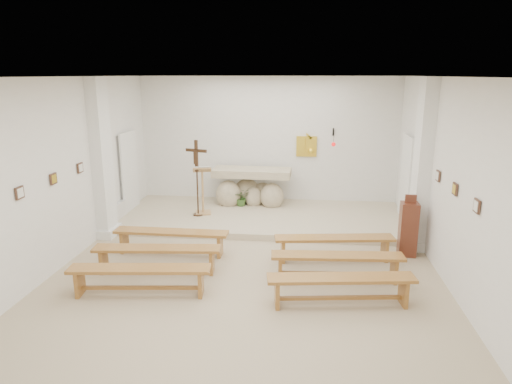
# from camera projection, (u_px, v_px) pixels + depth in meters

# --- Properties ---
(ground) EXTENTS (7.00, 10.00, 0.00)m
(ground) POSITION_uv_depth(u_px,v_px,m) (244.00, 281.00, 8.06)
(ground) COLOR tan
(ground) RESTS_ON ground
(wall_left) EXTENTS (0.02, 10.00, 3.50)m
(wall_left) POSITION_uv_depth(u_px,v_px,m) (46.00, 180.00, 7.98)
(wall_left) COLOR white
(wall_left) RESTS_ON ground
(wall_right) EXTENTS (0.02, 10.00, 3.50)m
(wall_right) POSITION_uv_depth(u_px,v_px,m) (460.00, 190.00, 7.25)
(wall_right) COLOR white
(wall_right) RESTS_ON ground
(wall_back) EXTENTS (7.00, 0.02, 3.50)m
(wall_back) POSITION_uv_depth(u_px,v_px,m) (268.00, 142.00, 12.42)
(wall_back) COLOR white
(wall_back) RESTS_ON ground
(ceiling) EXTENTS (7.00, 10.00, 0.02)m
(ceiling) POSITION_uv_depth(u_px,v_px,m) (242.00, 77.00, 7.18)
(ceiling) COLOR silver
(ceiling) RESTS_ON wall_back
(sanctuary_platform) EXTENTS (6.98, 3.00, 0.15)m
(sanctuary_platform) POSITION_uv_depth(u_px,v_px,m) (263.00, 217.00, 11.41)
(sanctuary_platform) COLOR #B5A88B
(sanctuary_platform) RESTS_ON ground
(pilaster_left) EXTENTS (0.26, 0.55, 3.50)m
(pilaster_left) POSITION_uv_depth(u_px,v_px,m) (102.00, 159.00, 9.89)
(pilaster_left) COLOR white
(pilaster_left) RESTS_ON ground
(pilaster_right) EXTENTS (0.26, 0.55, 3.50)m
(pilaster_right) POSITION_uv_depth(u_px,v_px,m) (422.00, 166.00, 9.19)
(pilaster_right) COLOR white
(pilaster_right) RESTS_ON ground
(gold_wall_relief) EXTENTS (0.55, 0.04, 0.55)m
(gold_wall_relief) POSITION_uv_depth(u_px,v_px,m) (307.00, 146.00, 12.31)
(gold_wall_relief) COLOR yellow
(gold_wall_relief) RESTS_ON wall_back
(sanctuary_lamp) EXTENTS (0.11, 0.36, 0.44)m
(sanctuary_lamp) POSITION_uv_depth(u_px,v_px,m) (333.00, 142.00, 11.95)
(sanctuary_lamp) COLOR black
(sanctuary_lamp) RESTS_ON wall_back
(station_frame_left_front) EXTENTS (0.03, 0.20, 0.20)m
(station_frame_left_front) POSITION_uv_depth(u_px,v_px,m) (20.00, 193.00, 7.22)
(station_frame_left_front) COLOR #442A1E
(station_frame_left_front) RESTS_ON wall_left
(station_frame_left_mid) EXTENTS (0.03, 0.20, 0.20)m
(station_frame_left_mid) POSITION_uv_depth(u_px,v_px,m) (53.00, 179.00, 8.18)
(station_frame_left_mid) COLOR #442A1E
(station_frame_left_mid) RESTS_ON wall_left
(station_frame_left_rear) EXTENTS (0.03, 0.20, 0.20)m
(station_frame_left_rear) POSITION_uv_depth(u_px,v_px,m) (80.00, 168.00, 9.14)
(station_frame_left_rear) COLOR #442A1E
(station_frame_left_rear) RESTS_ON wall_left
(station_frame_right_front) EXTENTS (0.03, 0.20, 0.20)m
(station_frame_right_front) POSITION_uv_depth(u_px,v_px,m) (477.00, 206.00, 6.49)
(station_frame_right_front) COLOR #442A1E
(station_frame_right_front) RESTS_ON wall_right
(station_frame_right_mid) EXTENTS (0.03, 0.20, 0.20)m
(station_frame_right_mid) POSITION_uv_depth(u_px,v_px,m) (455.00, 189.00, 7.45)
(station_frame_right_mid) COLOR #442A1E
(station_frame_right_mid) RESTS_ON wall_right
(station_frame_right_rear) EXTENTS (0.03, 0.20, 0.20)m
(station_frame_right_rear) POSITION_uv_depth(u_px,v_px,m) (438.00, 176.00, 8.42)
(station_frame_right_rear) COLOR #442A1E
(station_frame_right_rear) RESTS_ON wall_right
(radiator_left) EXTENTS (0.10, 0.85, 0.52)m
(radiator_left) POSITION_uv_depth(u_px,v_px,m) (117.00, 215.00, 10.94)
(radiator_left) COLOR silver
(radiator_left) RESTS_ON ground
(radiator_right) EXTENTS (0.10, 0.85, 0.52)m
(radiator_right) POSITION_uv_depth(u_px,v_px,m) (411.00, 225.00, 10.23)
(radiator_right) COLOR silver
(radiator_right) RESTS_ON ground
(altar) EXTENTS (2.08, 0.94, 1.06)m
(altar) POSITION_uv_depth(u_px,v_px,m) (251.00, 189.00, 12.19)
(altar) COLOR beige
(altar) RESTS_ON sanctuary_platform
(lectern) EXTENTS (0.51, 0.46, 1.24)m
(lectern) POSITION_uv_depth(u_px,v_px,m) (203.00, 190.00, 11.28)
(lectern) COLOR tan
(lectern) RESTS_ON sanctuary_platform
(crucifix_stand) EXTENTS (0.55, 0.25, 1.87)m
(crucifix_stand) POSITION_uv_depth(u_px,v_px,m) (197.00, 172.00, 11.04)
(crucifix_stand) COLOR #392312
(crucifix_stand) RESTS_ON sanctuary_platform
(potted_plant) EXTENTS (0.52, 0.49, 0.46)m
(potted_plant) POSITION_uv_depth(u_px,v_px,m) (242.00, 197.00, 12.07)
(potted_plant) COLOR #375E25
(potted_plant) RESTS_ON sanctuary_platform
(donation_pedestal) EXTENTS (0.35, 0.35, 1.26)m
(donation_pedestal) POSITION_uv_depth(u_px,v_px,m) (408.00, 229.00, 9.08)
(donation_pedestal) COLOR #542818
(donation_pedestal) RESTS_ON ground
(bench_left_front) EXTENTS (2.32, 0.39, 0.49)m
(bench_left_front) POSITION_uv_depth(u_px,v_px,m) (171.00, 236.00, 9.19)
(bench_left_front) COLOR #A46C2F
(bench_left_front) RESTS_ON ground
(bench_right_front) EXTENTS (2.34, 0.67, 0.49)m
(bench_right_front) POSITION_uv_depth(u_px,v_px,m) (334.00, 243.00, 8.85)
(bench_right_front) COLOR #A46C2F
(bench_right_front) RESTS_ON ground
(bench_left_second) EXTENTS (2.34, 0.58, 0.49)m
(bench_left_second) POSITION_uv_depth(u_px,v_px,m) (157.00, 253.00, 8.33)
(bench_left_second) COLOR #A46C2F
(bench_left_second) RESTS_ON ground
(bench_right_second) EXTENTS (2.33, 0.53, 0.49)m
(bench_right_second) POSITION_uv_depth(u_px,v_px,m) (337.00, 261.00, 7.99)
(bench_right_second) COLOR #A46C2F
(bench_right_second) RESTS_ON ground
(bench_left_third) EXTENTS (2.34, 0.61, 0.49)m
(bench_left_third) POSITION_uv_depth(u_px,v_px,m) (140.00, 274.00, 7.46)
(bench_left_third) COLOR #A46C2F
(bench_left_third) RESTS_ON ground
(bench_right_third) EXTENTS (2.34, 0.67, 0.49)m
(bench_right_third) POSITION_uv_depth(u_px,v_px,m) (341.00, 284.00, 7.12)
(bench_right_third) COLOR #A46C2F
(bench_right_third) RESTS_ON ground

